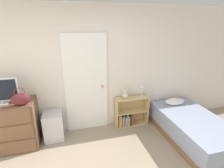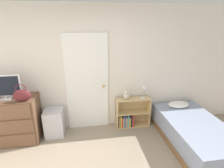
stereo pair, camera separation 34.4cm
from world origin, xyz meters
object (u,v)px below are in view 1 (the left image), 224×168
object	(u,v)px
storage_bin	(54,126)
teddy_bear	(125,94)
desk_lamp	(143,88)
bed	(192,128)
handbag	(21,99)
dresser	(8,126)
tv	(0,91)
bookshelf	(129,114)

from	to	relation	value
storage_bin	teddy_bear	size ratio (longest dim) A/B	2.58
desk_lamp	bed	world-z (taller)	desk_lamp
teddy_bear	bed	size ratio (longest dim) A/B	0.12
teddy_bear	bed	world-z (taller)	teddy_bear
handbag	bed	world-z (taller)	handbag
dresser	handbag	size ratio (longest dim) A/B	3.11
tv	storage_bin	world-z (taller)	tv
tv	storage_bin	size ratio (longest dim) A/B	0.99
dresser	storage_bin	size ratio (longest dim) A/B	1.78
tv	handbag	size ratio (longest dim) A/B	1.74
handbag	bookshelf	size ratio (longest dim) A/B	0.43
dresser	bookshelf	distance (m)	2.37
bed	dresser	bearing A→B (deg)	169.42
dresser	storage_bin	xyz separation A→B (m)	(0.76, 0.08, -0.17)
dresser	bed	world-z (taller)	dresser
bookshelf	storage_bin	bearing A→B (deg)	-177.07
bookshelf	desk_lamp	world-z (taller)	desk_lamp
dresser	tv	distance (m)	0.68
tv	dresser	bearing A→B (deg)	85.93
handbag	teddy_bear	distance (m)	1.98
bookshelf	tv	bearing A→B (deg)	-175.80
teddy_bear	bed	xyz separation A→B (m)	(1.15, -0.79, -0.52)
tv	desk_lamp	distance (m)	2.66
storage_bin	bed	bearing A→B (deg)	-15.03
handbag	desk_lamp	size ratio (longest dim) A/B	1.10
storage_bin	bookshelf	bearing A→B (deg)	2.93
dresser	bookshelf	bearing A→B (deg)	3.81
teddy_bear	dresser	bearing A→B (deg)	-176.19
bed	handbag	bearing A→B (deg)	171.36
handbag	desk_lamp	bearing A→B (deg)	6.96
teddy_bear	desk_lamp	bearing A→B (deg)	-5.24
handbag	bed	bearing A→B (deg)	-8.64
storage_bin	bookshelf	size ratio (longest dim) A/B	0.76
storage_bin	teddy_bear	xyz separation A→B (m)	(1.51, 0.08, 0.47)
handbag	teddy_bear	xyz separation A→B (m)	(1.94, 0.32, -0.25)
dresser	storage_bin	bearing A→B (deg)	5.67
storage_bin	tv	bearing A→B (deg)	-173.15
tv	handbag	distance (m)	0.38
handbag	teddy_bear	size ratio (longest dim) A/B	1.47
storage_bin	desk_lamp	world-z (taller)	desk_lamp
dresser	storage_bin	world-z (taller)	dresser
handbag	teddy_bear	bearing A→B (deg)	9.33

